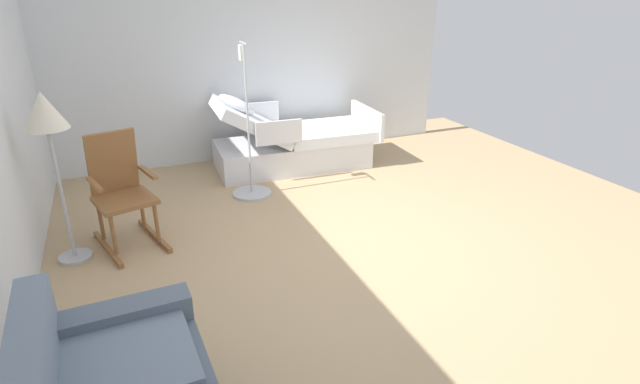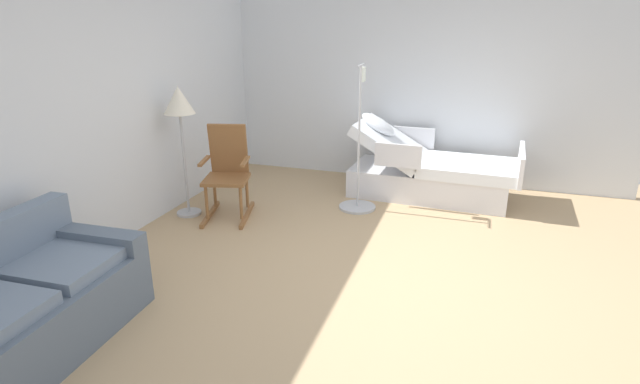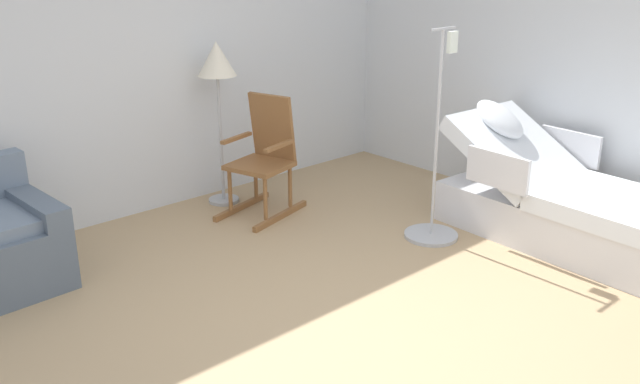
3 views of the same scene
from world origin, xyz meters
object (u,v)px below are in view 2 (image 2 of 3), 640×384
at_px(hospital_bed, 429,173).
at_px(iv_pole, 358,188).
at_px(couch, 22,310).
at_px(rocking_chair, 227,173).
at_px(floor_lamp, 180,109).

bearing_deg(hospital_bed, iv_pole, 133.12).
height_order(couch, rocking_chair, rocking_chair).
relative_size(hospital_bed, floor_lamp, 1.42).
relative_size(rocking_chair, floor_lamp, 0.71).
relative_size(hospital_bed, couch, 1.29).
xyz_separation_m(hospital_bed, floor_lamp, (-1.51, 2.59, 0.92)).
bearing_deg(couch, iv_pole, -24.31).
bearing_deg(rocking_chair, hospital_bed, -57.34).
distance_m(couch, rocking_chair, 2.69).
height_order(rocking_chair, floor_lamp, floor_lamp).
height_order(couch, iv_pole, iv_pole).
bearing_deg(rocking_chair, iv_pole, -64.47).
xyz_separation_m(couch, rocking_chair, (2.68, -0.14, 0.20)).
distance_m(hospital_bed, floor_lamp, 3.13).
bearing_deg(iv_pole, rocking_chair, 115.53).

